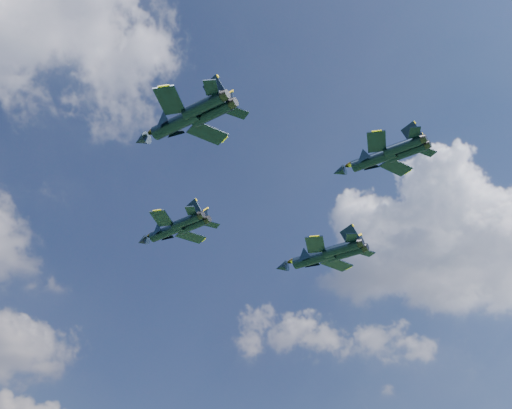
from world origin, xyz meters
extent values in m
cylinder|color=black|center=(-3.64, 17.70, 61.55)|extent=(5.07, 8.69, 1.74)
cone|color=black|center=(-5.87, 22.85, 61.55)|extent=(2.51, 2.96, 1.65)
ellipsoid|color=brown|center=(-4.91, 20.63, 62.08)|extent=(1.97, 2.92, 0.79)
cube|color=black|center=(-6.06, 14.54, 61.55)|extent=(4.92, 4.94, 0.17)
cube|color=black|center=(0.33, 17.31, 61.55)|extent=(4.52, 2.63, 0.17)
cube|color=black|center=(-3.13, 10.22, 61.55)|extent=(2.58, 2.72, 0.14)
cube|color=black|center=(1.49, 12.22, 61.55)|extent=(2.43, 1.63, 0.14)
cube|color=black|center=(-2.11, 11.50, 62.90)|extent=(1.78, 2.39, 2.91)
cube|color=black|center=(-0.15, 12.35, 62.90)|extent=(1.57, 2.86, 2.91)
cylinder|color=black|center=(-13.98, -7.90, 60.95)|extent=(5.55, 9.17, 1.85)
cone|color=black|center=(-16.48, -2.48, 60.95)|extent=(2.70, 3.16, 1.75)
ellipsoid|color=brown|center=(-15.40, -4.82, 61.52)|extent=(2.14, 3.09, 0.84)
cube|color=black|center=(-16.48, -11.31, 60.95)|extent=(5.18, 5.27, 0.18)
cube|color=black|center=(-9.77, -8.21, 60.95)|extent=(4.85, 2.89, 0.18)
cube|color=black|center=(-13.27, -15.83, 60.95)|extent=(2.72, 2.90, 0.14)
cube|color=black|center=(-8.42, -13.59, 60.95)|extent=(2.55, 1.68, 0.14)
cube|color=black|center=(-12.22, -14.44, 62.39)|extent=(1.94, 2.50, 3.09)
cube|color=black|center=(-10.16, -13.49, 62.39)|extent=(1.68, 3.02, 3.09)
cylinder|color=black|center=(20.66, 11.22, 60.43)|extent=(6.38, 9.88, 2.01)
cone|color=black|center=(17.71, 17.00, 60.43)|extent=(3.02, 3.45, 1.90)
ellipsoid|color=brown|center=(18.98, 14.51, 61.05)|extent=(2.43, 3.35, 0.92)
cube|color=black|center=(18.10, 7.40, 60.43)|extent=(5.57, 5.79, 0.20)
cube|color=black|center=(25.27, 11.07, 60.43)|extent=(5.38, 3.35, 0.20)
cube|color=black|center=(21.80, 2.63, 60.43)|extent=(2.91, 3.16, 0.16)
cube|color=black|center=(26.97, 5.28, 60.43)|extent=(2.71, 1.72, 0.16)
cube|color=black|center=(22.88, 4.19, 62.00)|extent=(2.22, 2.64, 3.37)
cube|color=black|center=(25.07, 5.31, 62.00)|extent=(1.86, 3.26, 3.37)
cylinder|color=black|center=(12.31, -14.53, 61.32)|extent=(5.11, 8.13, 1.65)
cone|color=black|center=(9.98, -9.76, 61.32)|extent=(2.45, 2.82, 1.56)
ellipsoid|color=brown|center=(10.98, -11.82, 61.82)|extent=(1.96, 2.75, 0.75)
cube|color=black|center=(10.16, -17.63, 61.32)|extent=(4.59, 4.73, 0.16)
cube|color=black|center=(16.08, -14.73, 61.32)|extent=(4.37, 2.68, 0.16)
cube|color=black|center=(13.12, -21.58, 61.32)|extent=(2.40, 2.59, 0.13)
cube|color=black|center=(17.39, -19.49, 61.32)|extent=(2.24, 1.45, 0.13)
cube|color=black|center=(14.03, -20.32, 62.60)|extent=(1.78, 2.19, 2.76)
cube|color=black|center=(15.84, -19.44, 62.60)|extent=(1.51, 2.68, 2.76)
camera|label=1|loc=(-37.07, -65.63, 8.57)|focal=45.00mm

